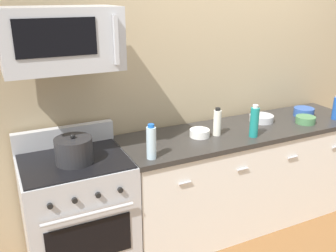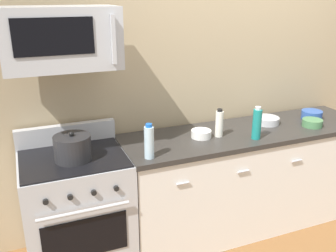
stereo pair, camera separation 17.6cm
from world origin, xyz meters
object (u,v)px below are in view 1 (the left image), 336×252
bottle_water_clear (151,142)px  bowl_green_glaze (305,120)px  bottle_sparkling_teal (254,122)px  microwave (61,39)px  bottle_vinegar_white (217,122)px  bowl_steel_prep (261,118)px  stockpot (74,150)px  bowl_blue_mixing (304,112)px  bowl_white_ceramic (200,133)px  range_oven (79,214)px

bottle_water_clear → bowl_green_glaze: (1.55, 0.09, -0.09)m
bottle_sparkling_teal → bowl_green_glaze: 0.64m
microwave → bottle_vinegar_white: 1.38m
bottle_water_clear → bowl_steel_prep: bottle_water_clear is taller
bowl_steel_prep → stockpot: size_ratio=0.84×
microwave → bowl_blue_mixing: microwave is taller
microwave → bowl_white_ceramic: microwave is taller
bottle_water_clear → bottle_vinegar_white: (0.67, 0.19, -0.01)m
range_oven → bottle_vinegar_white: bearing=-1.7°
bowl_white_ceramic → stockpot: bearing=-177.3°
stockpot → bowl_white_ceramic: bearing=2.7°
bottle_sparkling_teal → bottle_vinegar_white: 0.30m
bowl_steel_prep → stockpot: stockpot is taller
range_oven → stockpot: (0.00, -0.05, 0.54)m
stockpot → bowl_green_glaze: bearing=-2.2°
bowl_blue_mixing → bowl_white_ceramic: 1.16m
microwave → bottle_vinegar_white: size_ratio=3.18×
microwave → bowl_steel_prep: 1.90m
bottle_water_clear → bottle_vinegar_white: bearing=15.6°
bottle_vinegar_white → bowl_blue_mixing: bottle_vinegar_white is taller
range_oven → bowl_blue_mixing: (2.19, 0.03, 0.49)m
bottle_water_clear → bowl_white_ceramic: (0.52, 0.22, -0.09)m
bowl_steel_prep → bowl_white_ceramic: 0.70m
bowl_white_ceramic → stockpot: size_ratio=0.63×
bottle_sparkling_teal → bowl_blue_mixing: (0.77, 0.22, -0.09)m
bowl_blue_mixing → stockpot: bearing=-177.8°
bowl_steel_prep → bowl_white_ceramic: bearing=-173.3°
bottle_vinegar_white → bowl_steel_prep: (0.55, 0.11, -0.08)m
stockpot → bowl_steel_prep: bearing=4.3°
bowl_blue_mixing → stockpot: size_ratio=0.73×
bottle_vinegar_white → stockpot: 1.17m
microwave → bottle_water_clear: microwave is taller
stockpot → range_oven: bearing=90.0°
bottle_vinegar_white → bowl_green_glaze: bearing=-6.2°
range_oven → bowl_blue_mixing: bearing=0.8°
bottle_water_clear → bowl_green_glaze: 1.55m
bottle_water_clear → bowl_blue_mixing: 1.71m
microwave → bottle_vinegar_white: (1.17, -0.08, -0.72)m
bottle_sparkling_teal → bowl_white_ceramic: bottle_sparkling_teal is taller
bowl_white_ceramic → stockpot: stockpot is taller
bottle_water_clear → range_oven: bearing=156.4°
microwave → bottle_water_clear: 0.91m
bowl_blue_mixing → bottle_water_clear: bearing=-171.5°
bottle_sparkling_teal → bowl_white_ceramic: 0.45m
bottle_sparkling_teal → bowl_green_glaze: bottle_sparkling_teal is taller
microwave → stockpot: 0.75m
bowl_steel_prep → bowl_blue_mixing: 0.47m
range_oven → bowl_white_ceramic: (1.03, -0.00, 0.48)m
bowl_blue_mixing → microwave: bearing=179.7°
microwave → stockpot: microwave is taller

